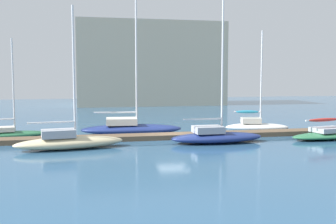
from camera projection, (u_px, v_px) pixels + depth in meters
ground_plane at (173, 138)px, 31.83m from camera, size 120.00×120.00×0.00m
dock_pier at (173, 136)px, 31.81m from camera, size 32.50×1.77×0.39m
sailboat_0 at (10, 133)px, 31.88m from camera, size 6.04×2.71×8.16m
sailboat_1 at (69, 141)px, 27.14m from camera, size 7.77×3.14×9.96m
sailboat_2 at (131, 128)px, 34.05m from camera, size 9.00×3.40×12.16m
sailboat_3 at (216, 136)px, 29.69m from camera, size 7.36×2.64×11.72m
sailboat_4 at (256, 125)px, 35.74m from camera, size 6.06×3.08×9.23m
sailboat_5 at (335, 133)px, 31.81m from camera, size 9.10×4.00×11.18m
harbor_building_distant at (150, 64)px, 70.42m from camera, size 25.72×11.89×14.56m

